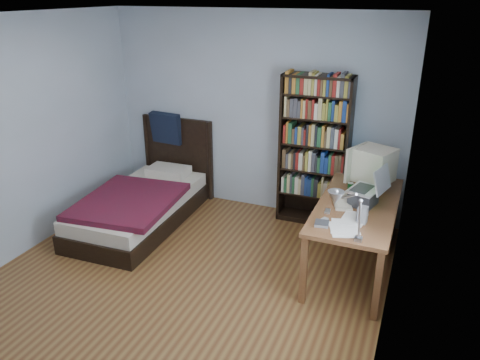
% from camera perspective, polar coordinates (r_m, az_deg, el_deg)
% --- Properties ---
extents(room, '(4.20, 4.24, 2.50)m').
position_cam_1_polar(room, '(4.10, -8.33, 1.32)').
color(room, brown).
rests_on(room, ground).
extents(desk, '(0.75, 1.65, 0.73)m').
position_cam_1_polar(desk, '(5.34, 14.63, -3.86)').
color(desk, brown).
rests_on(desk, floor).
extents(crt_monitor, '(0.51, 0.47, 0.45)m').
position_cam_1_polar(crt_monitor, '(5.12, 15.77, 1.76)').
color(crt_monitor, beige).
rests_on(crt_monitor, desk).
extents(laptop, '(0.40, 0.39, 0.41)m').
position_cam_1_polar(laptop, '(4.73, 15.06, -1.69)').
color(laptop, '#2D2D30').
rests_on(laptop, desk).
extents(desk_lamp, '(0.24, 0.52, 0.62)m').
position_cam_1_polar(desk_lamp, '(3.56, 12.11, -2.69)').
color(desk_lamp, '#99999E').
rests_on(desk_lamp, desk).
extents(keyboard, '(0.29, 0.44, 0.04)m').
position_cam_1_polar(keyboard, '(4.77, 12.23, -2.52)').
color(keyboard, '#BBB49C').
rests_on(keyboard, desk).
extents(speaker, '(0.09, 0.09, 0.16)m').
position_cam_1_polar(speaker, '(4.38, 14.72, -4.13)').
color(speaker, gray).
rests_on(speaker, desk).
extents(soda_can, '(0.06, 0.06, 0.11)m').
position_cam_1_polar(soda_can, '(4.99, 13.29, -0.95)').
color(soda_can, '#073411').
rests_on(soda_can, desk).
extents(mouse, '(0.06, 0.11, 0.04)m').
position_cam_1_polar(mouse, '(5.03, 14.23, -1.33)').
color(mouse, silver).
rests_on(mouse, desk).
extents(phone_silver, '(0.06, 0.10, 0.02)m').
position_cam_1_polar(phone_silver, '(4.54, 10.63, -3.75)').
color(phone_silver, silver).
rests_on(phone_silver, desk).
extents(phone_grey, '(0.08, 0.10, 0.02)m').
position_cam_1_polar(phone_grey, '(4.36, 10.15, -4.81)').
color(phone_grey, gray).
rests_on(phone_grey, desk).
extents(external_drive, '(0.14, 0.14, 0.03)m').
position_cam_1_polar(external_drive, '(4.29, 9.95, -5.27)').
color(external_drive, gray).
rests_on(external_drive, desk).
extents(bookshelf, '(0.82, 0.30, 1.82)m').
position_cam_1_polar(bookshelf, '(5.64, 9.05, 3.49)').
color(bookshelf, black).
rests_on(bookshelf, floor).
extents(bed, '(1.16, 2.07, 1.16)m').
position_cam_1_polar(bed, '(5.93, -11.72, -2.60)').
color(bed, black).
rests_on(bed, floor).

